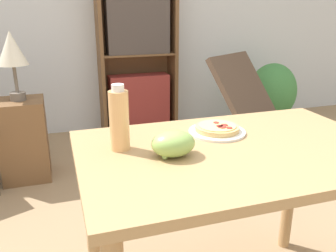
# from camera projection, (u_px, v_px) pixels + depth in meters

# --- Properties ---
(wall_back) EXTENTS (8.00, 0.05, 2.60)m
(wall_back) POSITION_uv_depth(u_px,v_px,m) (99.00, 3.00, 3.52)
(wall_back) COLOR silver
(wall_back) RESTS_ON ground_plane
(dining_table) EXTENTS (1.16, 0.75, 0.78)m
(dining_table) POSITION_uv_depth(u_px,v_px,m) (234.00, 176.00, 1.36)
(dining_table) COLOR tan
(dining_table) RESTS_ON ground_plane
(pizza_on_plate) EXTENTS (0.23, 0.23, 0.04)m
(pizza_on_plate) POSITION_uv_depth(u_px,v_px,m) (217.00, 129.00, 1.46)
(pizza_on_plate) COLOR white
(pizza_on_plate) RESTS_ON dining_table
(grape_bunch) EXTENTS (0.16, 0.12, 0.09)m
(grape_bunch) POSITION_uv_depth(u_px,v_px,m) (174.00, 144.00, 1.23)
(grape_bunch) COLOR #93BC5B
(grape_bunch) RESTS_ON dining_table
(drink_bottle) EXTENTS (0.07, 0.07, 0.24)m
(drink_bottle) POSITION_uv_depth(u_px,v_px,m) (119.00, 119.00, 1.27)
(drink_bottle) COLOR #EFB270
(drink_bottle) RESTS_ON dining_table
(lounge_chair_far) EXTENTS (0.85, 0.95, 0.88)m
(lounge_chair_far) POSITION_uv_depth(u_px,v_px,m) (258.00, 127.00, 3.06)
(lounge_chair_far) COLOR black
(lounge_chair_far) RESTS_ON ground_plane
(bookshelf) EXTENTS (0.79, 0.28, 1.62)m
(bookshelf) POSITION_uv_depth(u_px,v_px,m) (138.00, 61.00, 3.65)
(bookshelf) COLOR brown
(bookshelf) RESTS_ON ground_plane
(side_table) EXTENTS (0.34, 0.34, 0.62)m
(side_table) POSITION_uv_depth(u_px,v_px,m) (24.00, 140.00, 2.70)
(side_table) COLOR brown
(side_table) RESTS_ON ground_plane
(table_lamp) EXTENTS (0.21, 0.21, 0.50)m
(table_lamp) POSITION_uv_depth(u_px,v_px,m) (12.00, 52.00, 2.49)
(table_lamp) COLOR #665B51
(table_lamp) RESTS_ON side_table
(potted_plant_floor) EXTENTS (0.54, 0.46, 0.70)m
(potted_plant_floor) POSITION_uv_depth(u_px,v_px,m) (272.00, 94.00, 3.82)
(potted_plant_floor) COLOR #BCB2A3
(potted_plant_floor) RESTS_ON ground_plane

